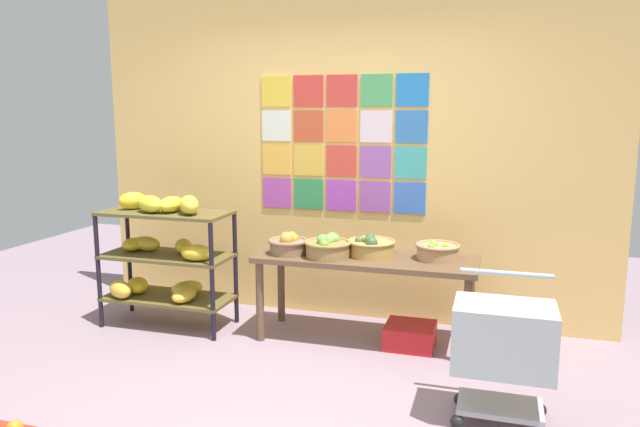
{
  "coord_description": "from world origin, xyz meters",
  "views": [
    {
      "loc": [
        1.24,
        -3.02,
        1.73
      ],
      "look_at": [
        -0.02,
        1.14,
        0.99
      ],
      "focal_mm": 33.24,
      "sensor_mm": 36.0,
      "label": 1
    }
  ],
  "objects": [
    {
      "name": "produce_crate_under_table",
      "position": [
        0.67,
        1.21,
        0.09
      ],
      "size": [
        0.37,
        0.34,
        0.17
      ],
      "primitive_type": "cube",
      "color": "red",
      "rests_on": "ground"
    },
    {
      "name": "back_wall_with_art",
      "position": [
        -0.0,
        1.78,
        1.46
      ],
      "size": [
        4.4,
        0.07,
        2.91
      ],
      "color": "#EBBD68",
      "rests_on": "ground"
    },
    {
      "name": "fruit_basket_left",
      "position": [
        0.84,
        1.3,
        0.73
      ],
      "size": [
        0.33,
        0.33,
        0.14
      ],
      "color": "tan",
      "rests_on": "display_table"
    },
    {
      "name": "fruit_basket_right",
      "position": [
        0.05,
        1.13,
        0.74
      ],
      "size": [
        0.35,
        0.35,
        0.18
      ],
      "color": "olive",
      "rests_on": "display_table"
    },
    {
      "name": "fruit_basket_back_left",
      "position": [
        -0.28,
        1.16,
        0.74
      ],
      "size": [
        0.31,
        0.31,
        0.17
      ],
      "color": "#8D684A",
      "rests_on": "display_table"
    },
    {
      "name": "ground",
      "position": [
        0.0,
        0.0,
        0.0
      ],
      "size": [
        9.5,
        9.5,
        0.0
      ],
      "primitive_type": "plane",
      "color": "gray"
    },
    {
      "name": "display_table",
      "position": [
        0.32,
        1.23,
        0.58
      ],
      "size": [
        1.66,
        0.58,
        0.66
      ],
      "color": "brown",
      "rests_on": "ground"
    },
    {
      "name": "fruit_basket_back_right",
      "position": [
        0.34,
        1.27,
        0.73
      ],
      "size": [
        0.37,
        0.37,
        0.16
      ],
      "color": "#B28D47",
      "rests_on": "display_table"
    },
    {
      "name": "banana_shelf_unit",
      "position": [
        -1.33,
        1.08,
        0.63
      ],
      "size": [
        1.05,
        0.5,
        1.1
      ],
      "color": "black",
      "rests_on": "ground"
    },
    {
      "name": "shopping_cart",
      "position": [
        1.31,
        0.25,
        0.48
      ],
      "size": [
        0.54,
        0.42,
        0.83
      ],
      "rotation": [
        0.0,
        0.0,
        -0.04
      ],
      "color": "black",
      "rests_on": "ground"
    }
  ]
}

